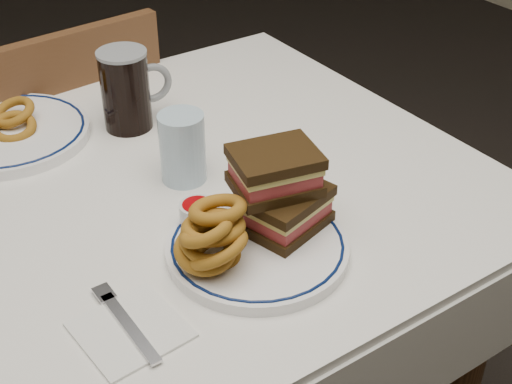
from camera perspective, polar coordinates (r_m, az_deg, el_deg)
dining_table at (r=1.15m, az=-13.22°, el=-6.06°), size 1.27×0.87×0.75m
chair_far at (r=1.69m, az=-14.89°, el=0.82°), size 0.43×0.43×0.86m
main_plate at (r=0.98m, az=0.11°, el=-4.44°), size 0.25×0.25×0.02m
reuben_sandwich at (r=0.97m, az=1.97°, el=0.17°), size 0.14×0.13×0.12m
onion_rings_main at (r=0.92m, az=-3.57°, el=-3.63°), size 0.11×0.11×0.10m
ketchup_ramekin at (r=1.01m, az=-4.70°, el=-1.59°), size 0.05×0.05×0.03m
beer_mug at (r=1.27m, az=-10.28°, el=8.12°), size 0.13×0.09×0.14m
water_glass at (r=1.11m, az=-5.90°, el=3.55°), size 0.07×0.07×0.11m
far_plate at (r=1.31m, az=-19.17°, el=4.47°), size 0.28×0.28×0.02m
onion_rings_far at (r=1.30m, az=-18.86°, el=5.50°), size 0.09×0.11×0.05m
napkin_fork at (r=0.89m, az=-10.11°, el=-10.66°), size 0.13×0.16×0.01m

